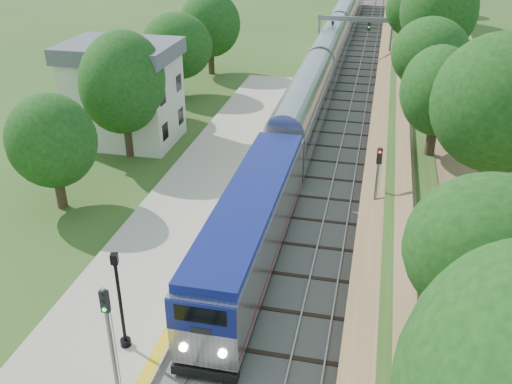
% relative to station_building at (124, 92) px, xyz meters
% --- Properties ---
extents(trackbed, '(9.50, 170.00, 0.28)m').
position_rel_station_building_xyz_m(trackbed, '(16.00, 30.00, -4.02)').
color(trackbed, '#4C4944').
rests_on(trackbed, ground).
extents(platform, '(6.40, 68.00, 0.38)m').
position_rel_station_building_xyz_m(platform, '(8.80, -14.00, -3.90)').
color(platform, '#B0A68E').
rests_on(platform, ground).
extents(yellow_stripe, '(0.55, 68.00, 0.01)m').
position_rel_station_building_xyz_m(yellow_stripe, '(11.65, -14.00, -3.70)').
color(yellow_stripe, gold).
rests_on(yellow_stripe, platform).
extents(embankment, '(10.64, 170.00, 11.70)m').
position_rel_station_building_xyz_m(embankment, '(24.35, 30.00, -2.14)').
color(embankment, brown).
rests_on(embankment, ground).
extents(station_building, '(8.60, 6.60, 8.00)m').
position_rel_station_building_xyz_m(station_building, '(0.00, 0.00, 0.00)').
color(station_building, silver).
rests_on(station_building, ground).
extents(signal_gantry, '(8.40, 0.38, 6.20)m').
position_rel_station_building_xyz_m(signal_gantry, '(16.47, 24.99, 0.73)').
color(signal_gantry, slate).
rests_on(signal_gantry, ground).
extents(trees_behind_platform, '(7.82, 53.32, 7.21)m').
position_rel_station_building_xyz_m(trees_behind_platform, '(2.83, -9.33, 0.44)').
color(trees_behind_platform, '#332316').
rests_on(trees_behind_platform, ground).
extents(train, '(2.89, 96.38, 4.25)m').
position_rel_station_building_xyz_m(train, '(14.00, 23.08, -1.89)').
color(train, black).
rests_on(train, trackbed).
extents(lamppost_far, '(0.47, 0.47, 4.75)m').
position_rel_station_building_xyz_m(lamppost_far, '(10.11, -23.09, -1.59)').
color(lamppost_far, black).
rests_on(lamppost_far, platform).
extents(signal_platform, '(0.31, 0.25, 5.29)m').
position_rel_station_building_xyz_m(signal_platform, '(11.10, -25.93, -0.46)').
color(signal_platform, slate).
rests_on(signal_platform, platform).
extents(signal_farside, '(0.31, 0.24, 5.58)m').
position_rel_station_building_xyz_m(signal_farside, '(20.20, -10.92, -0.56)').
color(signal_farside, slate).
rests_on(signal_farside, ground).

